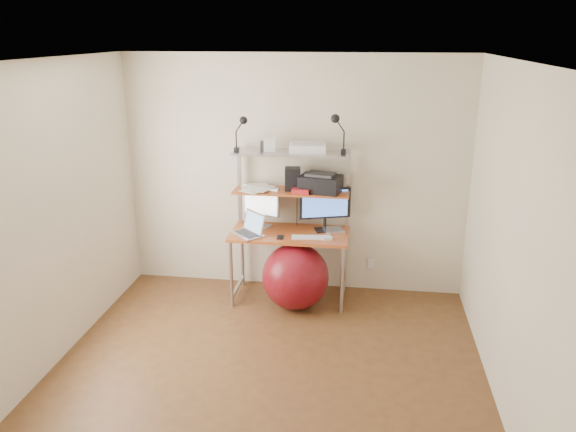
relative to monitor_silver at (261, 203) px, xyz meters
name	(u,v)px	position (x,y,z in m)	size (l,w,h in m)	color
room	(263,233)	(0.32, -1.60, 0.26)	(3.60, 3.60, 3.60)	brown
computer_desk	(290,211)	(0.32, -0.09, -0.04)	(1.20, 0.60, 1.57)	#B34D22
wall_outlet	(372,264)	(1.17, 0.19, -0.69)	(0.08, 0.01, 0.12)	silver
monitor_silver	(261,203)	(0.00, 0.00, 0.00)	(0.41, 0.21, 0.47)	#B0B1B5
monitor_black	(325,206)	(0.67, -0.03, 0.01)	(0.51, 0.22, 0.53)	black
laptop	(251,230)	(-0.06, -0.26, -0.20)	(0.41, 0.41, 0.28)	#BCBCC0
keyboard	(311,237)	(0.56, -0.28, -0.25)	(0.39, 0.11, 0.01)	silver
mouse	(327,238)	(0.72, -0.31, -0.24)	(0.09, 0.06, 0.03)	silver
mac_mini	(333,231)	(0.76, -0.08, -0.23)	(0.19, 0.19, 0.04)	#BCBCC0
phone	(280,237)	(0.25, -0.32, -0.25)	(0.06, 0.12, 0.01)	black
printer	(321,183)	(0.62, -0.03, 0.25)	(0.46, 0.36, 0.19)	black
nas_cube	(293,179)	(0.33, 0.00, 0.27)	(0.16, 0.16, 0.23)	black
red_box	(301,191)	(0.43, -0.12, 0.18)	(0.17, 0.11, 0.05)	#B31C20
scanner	(308,147)	(0.48, -0.01, 0.61)	(0.38, 0.26, 0.10)	silver
box_white	(269,145)	(0.10, -0.03, 0.63)	(0.11, 0.10, 0.13)	silver
box_grey	(265,146)	(0.06, -0.02, 0.61)	(0.10, 0.10, 0.10)	#2F2F31
clip_lamp_left	(242,126)	(-0.15, -0.12, 0.82)	(0.14, 0.08, 0.36)	black
clip_lamp_right	(337,125)	(0.77, -0.07, 0.84)	(0.16, 0.09, 0.39)	black
exercise_ball	(295,276)	(0.41, -0.34, -0.65)	(0.68, 0.68, 0.68)	maroon
paper_stack	(256,188)	(-0.04, -0.03, 0.17)	(0.39, 0.41, 0.02)	white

